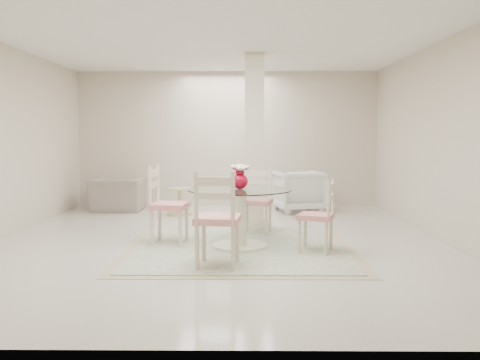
{
  "coord_description": "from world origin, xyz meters",
  "views": [
    {
      "loc": [
        0.35,
        -6.75,
        1.42
      ],
      "look_at": [
        0.29,
        -0.23,
        0.85
      ],
      "focal_mm": 38.0,
      "sensor_mm": 36.0,
      "label": 1
    }
  ],
  "objects_px": {
    "red_vase": "(240,177)",
    "recliner_taupe": "(118,194)",
    "side_table": "(180,202)",
    "dining_chair_east": "(321,210)",
    "dining_table": "(240,218)",
    "column": "(254,140)",
    "dining_chair_north": "(257,196)",
    "dining_chair_west": "(164,199)",
    "dining_chair_south": "(217,212)",
    "armchair_white": "(298,191)"
  },
  "relations": [
    {
      "from": "dining_chair_north",
      "to": "dining_chair_west",
      "type": "xyz_separation_m",
      "value": [
        -1.24,
        -0.75,
        0.04
      ]
    },
    {
      "from": "dining_chair_west",
      "to": "dining_chair_south",
      "type": "relative_size",
      "value": 0.98
    },
    {
      "from": "dining_chair_west",
      "to": "armchair_white",
      "type": "bearing_deg",
      "value": -29.08
    },
    {
      "from": "dining_chair_north",
      "to": "dining_chair_west",
      "type": "height_order",
      "value": "dining_chair_west"
    },
    {
      "from": "red_vase",
      "to": "side_table",
      "type": "relative_size",
      "value": 0.64
    },
    {
      "from": "dining_chair_west",
      "to": "side_table",
      "type": "height_order",
      "value": "dining_chair_west"
    },
    {
      "from": "dining_chair_south",
      "to": "recliner_taupe",
      "type": "distance_m",
      "value": 4.7
    },
    {
      "from": "dining_table",
      "to": "dining_chair_east",
      "type": "xyz_separation_m",
      "value": [
        0.98,
        -0.25,
        0.14
      ]
    },
    {
      "from": "dining_chair_east",
      "to": "armchair_white",
      "type": "xyz_separation_m",
      "value": [
        0.08,
        3.4,
        -0.14
      ]
    },
    {
      "from": "column",
      "to": "recliner_taupe",
      "type": "height_order",
      "value": "column"
    },
    {
      "from": "dining_table",
      "to": "dining_chair_east",
      "type": "relative_size",
      "value": 1.32
    },
    {
      "from": "side_table",
      "to": "dining_chair_south",
      "type": "bearing_deg",
      "value": -76.78
    },
    {
      "from": "side_table",
      "to": "dining_chair_east",
      "type": "bearing_deg",
      "value": -54.83
    },
    {
      "from": "column",
      "to": "recliner_taupe",
      "type": "distance_m",
      "value": 3.13
    },
    {
      "from": "red_vase",
      "to": "dining_chair_north",
      "type": "xyz_separation_m",
      "value": [
        0.24,
        0.99,
        -0.35
      ]
    },
    {
      "from": "dining_chair_north",
      "to": "dining_chair_south",
      "type": "bearing_deg",
      "value": -91.62
    },
    {
      "from": "recliner_taupe",
      "to": "side_table",
      "type": "height_order",
      "value": "recliner_taupe"
    },
    {
      "from": "dining_table",
      "to": "dining_chair_west",
      "type": "distance_m",
      "value": 1.04
    },
    {
      "from": "dining_chair_east",
      "to": "dining_chair_north",
      "type": "bearing_deg",
      "value": -129.84
    },
    {
      "from": "column",
      "to": "dining_chair_north",
      "type": "xyz_separation_m",
      "value": [
        0.03,
        -0.74,
        -0.8
      ]
    },
    {
      "from": "dining_chair_south",
      "to": "dining_chair_west",
      "type": "bearing_deg",
      "value": -52.57
    },
    {
      "from": "dining_table",
      "to": "column",
      "type": "bearing_deg",
      "value": 83.04
    },
    {
      "from": "dining_chair_north",
      "to": "dining_chair_south",
      "type": "height_order",
      "value": "dining_chair_south"
    },
    {
      "from": "dining_chair_west",
      "to": "dining_chair_south",
      "type": "xyz_separation_m",
      "value": [
        0.76,
        -1.23,
        0.01
      ]
    },
    {
      "from": "dining_chair_west",
      "to": "side_table",
      "type": "relative_size",
      "value": 2.34
    },
    {
      "from": "dining_table",
      "to": "dining_chair_south",
      "type": "distance_m",
      "value": 1.05
    },
    {
      "from": "dining_table",
      "to": "dining_chair_north",
      "type": "distance_m",
      "value": 1.03
    },
    {
      "from": "dining_table",
      "to": "armchair_white",
      "type": "bearing_deg",
      "value": 71.36
    },
    {
      "from": "dining_chair_south",
      "to": "armchair_white",
      "type": "distance_m",
      "value": 4.35
    },
    {
      "from": "dining_chair_east",
      "to": "recliner_taupe",
      "type": "xyz_separation_m",
      "value": [
        -3.33,
        3.44,
        -0.21
      ]
    },
    {
      "from": "recliner_taupe",
      "to": "side_table",
      "type": "relative_size",
      "value": 1.97
    },
    {
      "from": "dining_chair_south",
      "to": "dining_table",
      "type": "bearing_deg",
      "value": -97.5
    },
    {
      "from": "dining_chair_north",
      "to": "side_table",
      "type": "height_order",
      "value": "dining_chair_north"
    },
    {
      "from": "armchair_white",
      "to": "dining_chair_west",
      "type": "bearing_deg",
      "value": 41.23
    },
    {
      "from": "recliner_taupe",
      "to": "dining_table",
      "type": "bearing_deg",
      "value": 127.42
    },
    {
      "from": "column",
      "to": "dining_table",
      "type": "bearing_deg",
      "value": -96.96
    },
    {
      "from": "dining_table",
      "to": "side_table",
      "type": "distance_m",
      "value": 2.94
    },
    {
      "from": "dining_chair_south",
      "to": "dining_chair_east",
      "type": "bearing_deg",
      "value": -142.67
    },
    {
      "from": "column",
      "to": "dining_chair_west",
      "type": "height_order",
      "value": "column"
    },
    {
      "from": "red_vase",
      "to": "recliner_taupe",
      "type": "bearing_deg",
      "value": 126.34
    },
    {
      "from": "dining_chair_east",
      "to": "red_vase",
      "type": "bearing_deg",
      "value": -84.96
    },
    {
      "from": "recliner_taupe",
      "to": "dining_chair_north",
      "type": "bearing_deg",
      "value": 140.71
    },
    {
      "from": "column",
      "to": "dining_chair_south",
      "type": "relative_size",
      "value": 2.32
    },
    {
      "from": "dining_chair_east",
      "to": "side_table",
      "type": "xyz_separation_m",
      "value": [
        -2.09,
        2.97,
        -0.3
      ]
    },
    {
      "from": "column",
      "to": "side_table",
      "type": "distance_m",
      "value": 2.0
    },
    {
      "from": "column",
      "to": "red_vase",
      "type": "bearing_deg",
      "value": -96.93
    },
    {
      "from": "dining_table",
      "to": "recliner_taupe",
      "type": "relative_size",
      "value": 1.37
    },
    {
      "from": "recliner_taupe",
      "to": "dining_chair_west",
      "type": "bearing_deg",
      "value": 115.69
    },
    {
      "from": "dining_chair_north",
      "to": "armchair_white",
      "type": "bearing_deg",
      "value": 81.24
    },
    {
      "from": "column",
      "to": "side_table",
      "type": "xyz_separation_m",
      "value": [
        -1.32,
        0.99,
        -1.13
      ]
    }
  ]
}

